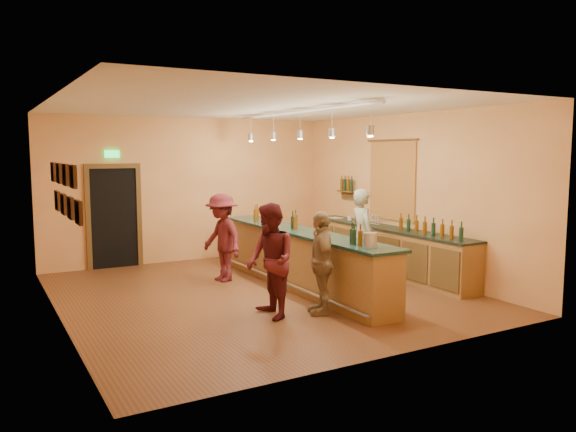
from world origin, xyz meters
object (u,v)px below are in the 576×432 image
back_counter (388,249)px  bartender (362,236)px  customer_c (222,238)px  bar_stool (337,243)px  tasting_bar (300,254)px  customer_a (270,261)px  customer_b (321,263)px

back_counter → bartender: bearing=-159.6°
back_counter → bartender: 1.03m
customer_c → bar_stool: (2.29, -0.51, -0.21)m
bartender → bar_stool: bearing=11.0°
tasting_bar → customer_c: bearing=130.4°
tasting_bar → customer_a: size_ratio=2.99×
bar_stool → back_counter: bearing=-29.1°
customer_c → customer_b: bearing=-1.1°
customer_b → customer_c: customer_c is taller
customer_a → bar_stool: 3.33m
customer_c → customer_a: bearing=-17.6°
tasting_bar → bartender: bearing=-6.7°
bar_stool → customer_c: bearing=167.4°
bartender → customer_b: bearing=138.5°
back_counter → bar_stool: 1.03m
bartender → customer_c: bearing=70.7°
customer_a → customer_c: 2.59m
tasting_bar → customer_c: size_ratio=3.06×
customer_c → bar_stool: size_ratio=2.18×
tasting_bar → back_counter: bearing=4.8°
tasting_bar → customer_a: 1.93m
customer_a → customer_c: bearing=178.0°
back_counter → bartender: bartender is taller
back_counter → customer_c: (-3.18, 1.00, 0.35)m
tasting_bar → customer_b: bearing=-109.5°
customer_c → tasting_bar: bearing=29.7°
tasting_bar → customer_a: customer_a is taller
back_counter → customer_c: size_ratio=2.73×
customer_a → back_counter: bearing=119.1°
tasting_bar → bartender: 1.31m
back_counter → bar_stool: size_ratio=5.97×
customer_a → bar_stool: (2.60, 2.06, -0.23)m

